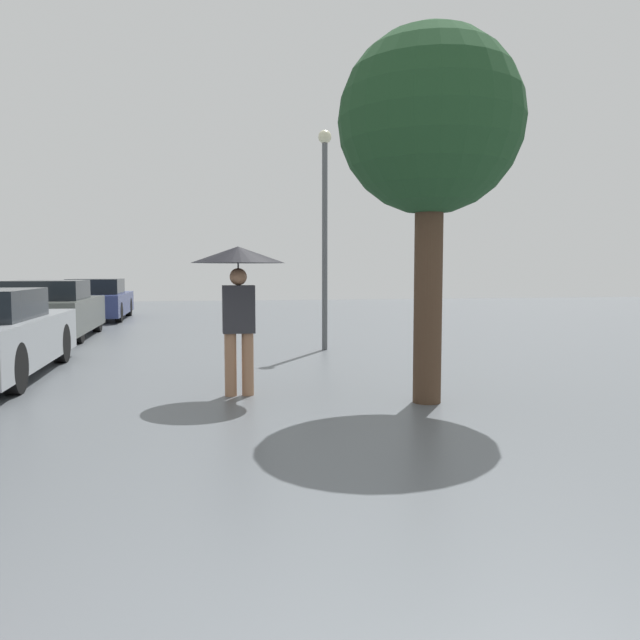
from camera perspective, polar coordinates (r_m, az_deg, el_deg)
The scene contains 5 objects.
pedestrian at distance 7.42m, azimuth -7.48°, elevation 4.24°, with size 1.11×1.11×1.78m.
parked_car_third at distance 15.02m, azimuth -23.55°, elevation 0.78°, with size 1.81×4.01×1.28m.
parked_car_farthest at distance 20.30m, azimuth -19.67°, elevation 1.70°, with size 1.72×4.33×1.25m.
tree at distance 7.26m, azimuth 10.05°, elevation 17.07°, with size 2.04×2.04×4.15m.
street_lamp at distance 11.75m, azimuth 0.44°, elevation 9.38°, with size 0.25×0.25×4.08m.
Camera 1 is at (-0.17, -1.47, 1.49)m, focal length 35.00 mm.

